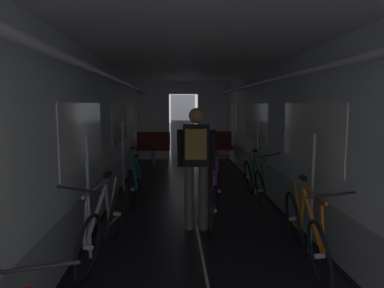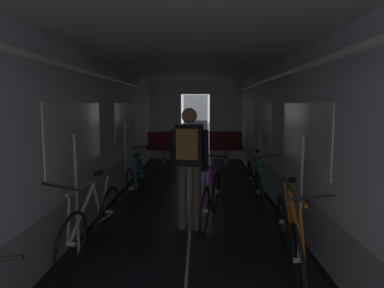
{
  "view_description": "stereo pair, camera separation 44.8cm",
  "coord_description": "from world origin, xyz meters",
  "px_view_note": "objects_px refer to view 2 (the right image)",
  "views": [
    {
      "loc": [
        -0.32,
        -1.6,
        1.73
      ],
      "look_at": [
        0.0,
        4.19,
        1.05
      ],
      "focal_mm": 31.5,
      "sensor_mm": 36.0,
      "label": 1
    },
    {
      "loc": [
        0.13,
        -1.61,
        1.73
      ],
      "look_at": [
        0.0,
        4.19,
        1.05
      ],
      "focal_mm": 31.5,
      "sensor_mm": 36.0,
      "label": 2
    }
  ],
  "objects_px": {
    "bicycle_silver": "(92,222)",
    "bicycle_teal": "(136,179)",
    "bench_seat_far_left": "(164,145)",
    "bicycle_green": "(256,182)",
    "bicycle_orange": "(290,233)",
    "bicycle_purple_in_aisle": "(211,197)",
    "bench_seat_far_right": "(226,145)",
    "person_cyclist_aisle": "(189,157)"
  },
  "relations": [
    {
      "from": "bicycle_teal",
      "to": "bicycle_silver",
      "type": "bearing_deg",
      "value": -92.28
    },
    {
      "from": "bench_seat_far_left",
      "to": "bicycle_purple_in_aisle",
      "type": "relative_size",
      "value": 0.59
    },
    {
      "from": "bench_seat_far_left",
      "to": "bicycle_green",
      "type": "bearing_deg",
      "value": -62.24
    },
    {
      "from": "bicycle_teal",
      "to": "person_cyclist_aisle",
      "type": "distance_m",
      "value": 1.91
    },
    {
      "from": "bicycle_orange",
      "to": "bicycle_green",
      "type": "bearing_deg",
      "value": 89.22
    },
    {
      "from": "bench_seat_far_left",
      "to": "bicycle_teal",
      "type": "xyz_separation_m",
      "value": [
        -0.12,
        -3.67,
        -0.19
      ]
    },
    {
      "from": "bicycle_green",
      "to": "bicycle_purple_in_aisle",
      "type": "height_order",
      "value": "bicycle_green"
    },
    {
      "from": "bench_seat_far_right",
      "to": "bicycle_teal",
      "type": "relative_size",
      "value": 0.58
    },
    {
      "from": "bicycle_orange",
      "to": "bicycle_purple_in_aisle",
      "type": "bearing_deg",
      "value": 120.38
    },
    {
      "from": "bicycle_green",
      "to": "bicycle_purple_in_aisle",
      "type": "distance_m",
      "value": 1.34
    },
    {
      "from": "bicycle_orange",
      "to": "bicycle_green",
      "type": "distance_m",
      "value": 2.41
    },
    {
      "from": "bicycle_green",
      "to": "person_cyclist_aisle",
      "type": "relative_size",
      "value": 1.01
    },
    {
      "from": "bench_seat_far_left",
      "to": "bicycle_purple_in_aisle",
      "type": "xyz_separation_m",
      "value": [
        1.19,
        -4.89,
        -0.18
      ]
    },
    {
      "from": "bench_seat_far_left",
      "to": "bicycle_silver",
      "type": "height_order",
      "value": "same"
    },
    {
      "from": "bench_seat_far_right",
      "to": "bicycle_purple_in_aisle",
      "type": "distance_m",
      "value": 4.93
    },
    {
      "from": "bench_seat_far_right",
      "to": "bicycle_green",
      "type": "height_order",
      "value": "bicycle_green"
    },
    {
      "from": "bench_seat_far_left",
      "to": "bicycle_silver",
      "type": "bearing_deg",
      "value": -92.03
    },
    {
      "from": "bicycle_orange",
      "to": "bicycle_purple_in_aisle",
      "type": "relative_size",
      "value": 1.01
    },
    {
      "from": "bench_seat_far_right",
      "to": "person_cyclist_aisle",
      "type": "distance_m",
      "value": 5.26
    },
    {
      "from": "bicycle_orange",
      "to": "bicycle_teal",
      "type": "height_order",
      "value": "bicycle_teal"
    },
    {
      "from": "bicycle_teal",
      "to": "bicycle_green",
      "type": "bearing_deg",
      "value": -4.51
    },
    {
      "from": "person_cyclist_aisle",
      "to": "bicycle_teal",
      "type": "bearing_deg",
      "value": 124.14
    },
    {
      "from": "bicycle_teal",
      "to": "bench_seat_far_left",
      "type": "bearing_deg",
      "value": 88.13
    },
    {
      "from": "bicycle_silver",
      "to": "bicycle_green",
      "type": "distance_m",
      "value": 3.06
    },
    {
      "from": "bicycle_purple_in_aisle",
      "to": "bicycle_orange",
      "type": "bearing_deg",
      "value": -59.62
    },
    {
      "from": "bicycle_silver",
      "to": "bicycle_orange",
      "type": "height_order",
      "value": "same"
    },
    {
      "from": "bicycle_green",
      "to": "person_cyclist_aisle",
      "type": "height_order",
      "value": "person_cyclist_aisle"
    },
    {
      "from": "bench_seat_far_left",
      "to": "bicycle_orange",
      "type": "distance_m",
      "value": 6.56
    },
    {
      "from": "bench_seat_far_left",
      "to": "bench_seat_far_right",
      "type": "height_order",
      "value": "same"
    },
    {
      "from": "bicycle_silver",
      "to": "bicycle_green",
      "type": "relative_size",
      "value": 1.0
    },
    {
      "from": "bicycle_silver",
      "to": "person_cyclist_aisle",
      "type": "relative_size",
      "value": 1.0
    },
    {
      "from": "bicycle_green",
      "to": "person_cyclist_aisle",
      "type": "distance_m",
      "value": 1.85
    },
    {
      "from": "bench_seat_far_left",
      "to": "person_cyclist_aisle",
      "type": "height_order",
      "value": "person_cyclist_aisle"
    },
    {
      "from": "bicycle_teal",
      "to": "bicycle_green",
      "type": "height_order",
      "value": "bicycle_green"
    },
    {
      "from": "bench_seat_far_right",
      "to": "bicycle_teal",
      "type": "xyz_separation_m",
      "value": [
        -1.92,
        -3.67,
        -0.19
      ]
    },
    {
      "from": "bicycle_silver",
      "to": "bicycle_teal",
      "type": "distance_m",
      "value": 2.27
    },
    {
      "from": "bicycle_green",
      "to": "bicycle_teal",
      "type": "bearing_deg",
      "value": 175.49
    },
    {
      "from": "person_cyclist_aisle",
      "to": "bicycle_purple_in_aisle",
      "type": "distance_m",
      "value": 0.75
    },
    {
      "from": "bicycle_green",
      "to": "bicycle_silver",
      "type": "bearing_deg",
      "value": -136.8
    },
    {
      "from": "bicycle_orange",
      "to": "person_cyclist_aisle",
      "type": "height_order",
      "value": "person_cyclist_aisle"
    },
    {
      "from": "bench_seat_far_left",
      "to": "bicycle_silver",
      "type": "xyz_separation_m",
      "value": [
        -0.21,
        -5.94,
        -0.19
      ]
    },
    {
      "from": "bicycle_orange",
      "to": "bicycle_green",
      "type": "relative_size",
      "value": 1.0
    }
  ]
}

